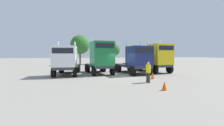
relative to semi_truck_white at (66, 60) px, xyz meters
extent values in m
plane|color=gray|center=(6.03, -2.17, -1.73)|extent=(200.00, 200.00, 0.00)
cube|color=#333338|center=(0.10, 1.16, -0.80)|extent=(2.73, 6.25, 0.30)
cube|color=white|center=(-0.06, -0.71, 0.47)|extent=(2.60, 2.54, 2.23)
cube|color=black|center=(-0.17, -1.89, 1.05)|extent=(2.10, 0.23, 0.55)
cylinder|color=silver|center=(1.00, 0.52, 0.77)|extent=(0.20, 0.20, 2.83)
cylinder|color=silver|center=(-0.89, 0.69, 0.77)|extent=(0.20, 0.20, 2.83)
cylinder|color=#333338|center=(0.22, 2.49, -0.59)|extent=(1.19, 1.19, 0.12)
cylinder|color=black|center=(0.99, -1.27, -1.21)|extent=(0.44, 1.06, 1.03)
cylinder|color=black|center=(-1.20, -1.08, -1.21)|extent=(0.44, 1.06, 1.03)
cylinder|color=black|center=(1.33, 2.50, -1.21)|extent=(0.44, 1.06, 1.03)
cylinder|color=black|center=(-0.86, 2.69, -1.21)|extent=(0.44, 1.06, 1.03)
cylinder|color=black|center=(1.42, 3.59, -1.21)|extent=(0.44, 1.06, 1.03)
cylinder|color=black|center=(-0.77, 3.79, -1.21)|extent=(0.44, 1.06, 1.03)
cube|color=#333338|center=(3.85, 1.35, -0.75)|extent=(2.90, 6.03, 0.30)
cube|color=#197238|center=(4.06, -0.29, 0.78)|extent=(2.69, 2.78, 2.77)
cube|color=black|center=(4.22, -1.55, 1.65)|extent=(2.09, 0.30, 0.55)
cylinder|color=silver|center=(4.83, 1.22, 1.08)|extent=(0.20, 0.20, 3.37)
cylinder|color=silver|center=(2.94, 0.99, 1.08)|extent=(0.20, 0.20, 3.37)
cylinder|color=#333338|center=(3.69, 2.62, -0.54)|extent=(1.23, 1.23, 0.12)
cylinder|color=black|center=(5.22, -0.69, -1.19)|extent=(0.48, 1.11, 1.08)
cylinder|color=black|center=(3.03, -0.97, -1.19)|extent=(0.48, 1.11, 1.08)
cylinder|color=black|center=(4.78, 2.78, -1.19)|extent=(0.48, 1.11, 1.08)
cylinder|color=black|center=(2.60, 2.51, -1.19)|extent=(0.48, 1.11, 1.08)
cylinder|color=black|center=(4.64, 3.87, -1.19)|extent=(0.48, 1.11, 1.08)
cylinder|color=black|center=(2.46, 3.60, -1.19)|extent=(0.48, 1.11, 1.08)
cube|color=#333338|center=(8.02, 0.66, -0.78)|extent=(3.04, 6.51, 0.30)
cube|color=navy|center=(8.29, -1.25, 0.50)|extent=(2.71, 2.72, 2.26)
cube|color=black|center=(8.45, -2.47, 1.11)|extent=(2.09, 0.33, 0.55)
cylinder|color=silver|center=(9.04, 0.22, 0.80)|extent=(0.20, 0.20, 2.86)
cylinder|color=silver|center=(7.16, -0.04, 0.80)|extent=(0.20, 0.20, 2.86)
cylinder|color=#333338|center=(7.83, 2.02, -0.57)|extent=(1.24, 1.24, 0.12)
cylinder|color=black|center=(9.45, -1.60, -1.20)|extent=(0.49, 1.09, 1.05)
cylinder|color=black|center=(7.27, -1.91, -1.20)|extent=(0.49, 1.09, 1.05)
cylinder|color=black|center=(8.90, 2.33, -1.20)|extent=(0.49, 1.09, 1.05)
cylinder|color=black|center=(6.72, 2.03, -1.20)|extent=(0.49, 1.09, 1.05)
cylinder|color=black|center=(8.75, 3.42, -1.20)|extent=(0.49, 1.09, 1.05)
cylinder|color=black|center=(6.57, 3.12, -1.20)|extent=(0.49, 1.09, 1.05)
cube|color=#333338|center=(11.44, 1.61, -0.75)|extent=(2.79, 6.23, 0.30)
cube|color=yellow|center=(11.61, -0.16, 0.70)|extent=(2.63, 2.70, 2.60)
cube|color=black|center=(11.74, -1.41, 1.47)|extent=(2.09, 0.25, 0.55)
cylinder|color=silver|center=(12.42, 1.31, 1.00)|extent=(0.20, 0.20, 3.20)
cylinder|color=silver|center=(10.53, 1.12, 1.00)|extent=(0.20, 0.20, 3.20)
cylinder|color=#333338|center=(11.30, 2.94, -0.54)|extent=(1.20, 1.20, 0.12)
cylinder|color=black|center=(12.76, -0.59, -1.19)|extent=(0.46, 1.10, 1.08)
cylinder|color=black|center=(10.57, -0.80, -1.19)|extent=(0.46, 1.10, 1.08)
cylinder|color=black|center=(12.39, 3.14, -1.19)|extent=(0.46, 1.10, 1.08)
cylinder|color=black|center=(10.20, 2.92, -1.19)|extent=(0.46, 1.10, 1.08)
cylinder|color=black|center=(12.28, 4.23, -1.19)|extent=(0.46, 1.10, 1.08)
cylinder|color=black|center=(10.09, 4.01, -1.19)|extent=(0.46, 1.10, 1.08)
cylinder|color=#2D2D2D|center=(7.15, -6.21, -1.30)|extent=(0.18, 0.18, 0.85)
cylinder|color=#2D2D2D|center=(7.11, -5.94, -1.30)|extent=(0.18, 0.18, 0.85)
cylinder|color=yellow|center=(7.13, -6.08, -0.54)|extent=(0.46, 0.46, 0.67)
sphere|color=tan|center=(7.13, -6.08, -0.09)|extent=(0.23, 0.23, 0.23)
cone|color=#F2590C|center=(6.96, -8.87, -1.42)|extent=(0.36, 0.36, 0.63)
cone|color=#F2590C|center=(8.42, -4.40, -1.38)|extent=(0.36, 0.36, 0.70)
cylinder|color=#4C3823|center=(1.77, 16.74, -0.27)|extent=(0.36, 0.36, 2.92)
sphere|color=#286023|center=(1.77, 16.74, 2.88)|extent=(4.22, 4.22, 4.22)
cylinder|color=#4C3823|center=(6.22, 20.05, -0.50)|extent=(0.36, 0.36, 2.45)
sphere|color=#286023|center=(6.22, 20.05, 2.04)|extent=(3.31, 3.31, 3.31)
cylinder|color=#4C3823|center=(10.42, 20.60, -0.53)|extent=(0.36, 0.36, 2.40)
sphere|color=#286023|center=(10.42, 20.60, 1.93)|extent=(3.16, 3.16, 3.16)
camera|label=1|loc=(1.35, -17.95, 0.66)|focal=24.47mm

